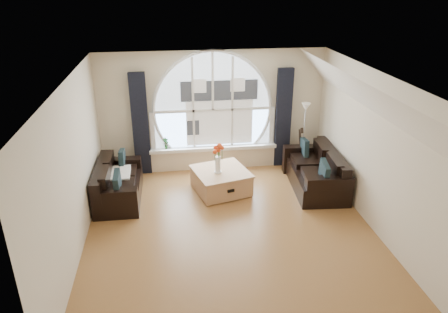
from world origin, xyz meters
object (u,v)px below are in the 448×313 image
(sofa_left, at_px, (118,181))
(potted_plant, at_px, (166,143))
(guitar, at_px, (299,148))
(sofa_right, at_px, (315,170))
(floor_lamp, at_px, (303,138))
(vase_flowers, at_px, (218,155))
(coffee_chest, at_px, (221,180))

(sofa_left, relative_size, potted_plant, 6.27)
(guitar, distance_m, potted_plant, 3.02)
(sofa_right, distance_m, potted_plant, 3.33)
(sofa_left, relative_size, floor_lamp, 1.04)
(sofa_left, bearing_deg, vase_flowers, -0.73)
(guitar, bearing_deg, sofa_right, -96.29)
(coffee_chest, distance_m, floor_lamp, 2.18)
(sofa_left, relative_size, sofa_right, 0.91)
(floor_lamp, distance_m, potted_plant, 3.09)
(sofa_left, height_order, sofa_right, sofa_right)
(coffee_chest, xyz_separation_m, potted_plant, (-1.10, 1.15, 0.43))
(coffee_chest, height_order, potted_plant, potted_plant)
(coffee_chest, relative_size, guitar, 0.99)
(guitar, height_order, potted_plant, guitar)
(coffee_chest, bearing_deg, vase_flowers, -147.61)
(floor_lamp, distance_m, guitar, 0.28)
(sofa_left, distance_m, guitar, 4.04)
(floor_lamp, bearing_deg, potted_plant, 173.04)
(vase_flowers, distance_m, guitar, 2.18)
(coffee_chest, height_order, floor_lamp, floor_lamp)
(floor_lamp, bearing_deg, coffee_chest, -158.57)
(coffee_chest, relative_size, floor_lamp, 0.65)
(vase_flowers, height_order, floor_lamp, floor_lamp)
(sofa_right, distance_m, floor_lamp, 0.96)
(floor_lamp, height_order, potted_plant, floor_lamp)
(vase_flowers, xyz_separation_m, floor_lamp, (2.04, 0.85, -0.06))
(vase_flowers, bearing_deg, sofa_right, -0.65)
(sofa_right, bearing_deg, floor_lamp, 94.78)
(sofa_right, relative_size, potted_plant, 6.86)
(vase_flowers, bearing_deg, sofa_left, 178.63)
(floor_lamp, xyz_separation_m, guitar, (-0.07, 0.03, -0.27))
(coffee_chest, bearing_deg, guitar, 8.20)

